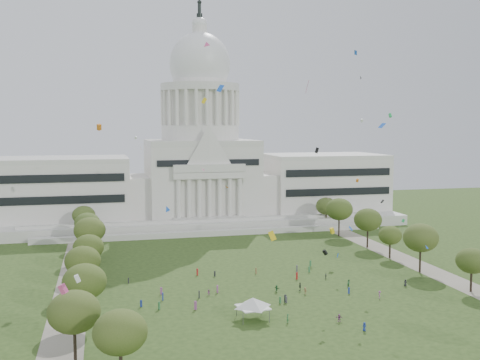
% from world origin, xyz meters
% --- Properties ---
extents(ground, '(400.00, 400.00, 0.00)m').
position_xyz_m(ground, '(0.00, 0.00, 0.00)').
color(ground, '#2B4217').
rests_on(ground, ground).
extents(capitol, '(160.00, 64.50, 91.30)m').
position_xyz_m(capitol, '(0.00, 113.59, 22.30)').
color(capitol, silver).
rests_on(capitol, ground).
extents(path_left, '(8.00, 160.00, 0.04)m').
position_xyz_m(path_left, '(-48.00, 30.00, 0.02)').
color(path_left, gray).
rests_on(path_left, ground).
extents(path_right, '(8.00, 160.00, 0.04)m').
position_xyz_m(path_right, '(48.00, 30.00, 0.02)').
color(path_right, gray).
rests_on(path_right, ground).
extents(row_tree_l_0, '(8.85, 8.85, 12.59)m').
position_xyz_m(row_tree_l_0, '(-45.26, -21.68, 8.95)').
color(row_tree_l_0, black).
rests_on(row_tree_l_0, ground).
extents(row_tree_l_1, '(8.86, 8.86, 12.59)m').
position_xyz_m(row_tree_l_1, '(-44.07, -2.96, 8.95)').
color(row_tree_l_1, black).
rests_on(row_tree_l_1, ground).
extents(row_tree_r_1, '(7.58, 7.58, 10.78)m').
position_xyz_m(row_tree_r_1, '(46.22, -1.75, 7.66)').
color(row_tree_r_1, black).
rests_on(row_tree_r_1, ground).
extents(row_tree_l_2, '(8.42, 8.42, 11.97)m').
position_xyz_m(row_tree_l_2, '(-45.04, 17.30, 8.51)').
color(row_tree_l_2, black).
rests_on(row_tree_l_2, ground).
extents(row_tree_r_2, '(9.55, 9.55, 13.58)m').
position_xyz_m(row_tree_r_2, '(44.17, 17.44, 9.66)').
color(row_tree_r_2, black).
rests_on(row_tree_r_2, ground).
extents(row_tree_l_3, '(8.12, 8.12, 11.55)m').
position_xyz_m(row_tree_l_3, '(-44.09, 33.92, 8.21)').
color(row_tree_l_3, black).
rests_on(row_tree_l_3, ground).
extents(row_tree_r_3, '(7.01, 7.01, 9.98)m').
position_xyz_m(row_tree_r_3, '(44.40, 34.48, 7.08)').
color(row_tree_r_3, black).
rests_on(row_tree_r_3, ground).
extents(row_tree_l_4, '(9.29, 9.29, 13.21)m').
position_xyz_m(row_tree_l_4, '(-44.08, 52.42, 9.39)').
color(row_tree_l_4, black).
rests_on(row_tree_l_4, ground).
extents(row_tree_r_4, '(9.19, 9.19, 13.06)m').
position_xyz_m(row_tree_r_4, '(44.76, 50.04, 9.29)').
color(row_tree_r_4, black).
rests_on(row_tree_r_4, ground).
extents(row_tree_l_5, '(8.33, 8.33, 11.85)m').
position_xyz_m(row_tree_l_5, '(-45.22, 71.01, 8.42)').
color(row_tree_l_5, black).
rests_on(row_tree_l_5, ground).
extents(row_tree_r_5, '(9.82, 9.82, 13.96)m').
position_xyz_m(row_tree_r_5, '(43.49, 70.19, 9.93)').
color(row_tree_r_5, black).
rests_on(row_tree_r_5, ground).
extents(row_tree_l_6, '(8.19, 8.19, 11.64)m').
position_xyz_m(row_tree_l_6, '(-46.87, 89.14, 8.27)').
color(row_tree_l_6, black).
rests_on(row_tree_l_6, ground).
extents(row_tree_r_6, '(8.42, 8.42, 11.97)m').
position_xyz_m(row_tree_r_6, '(45.96, 88.13, 8.51)').
color(row_tree_r_6, black).
rests_on(row_tree_r_6, ground).
extents(near_tree_0, '(8.47, 8.47, 12.04)m').
position_xyz_m(near_tree_0, '(-38.00, -32.00, 8.56)').
color(near_tree_0, black).
rests_on(near_tree_0, ground).
extents(event_tent, '(9.54, 9.54, 4.68)m').
position_xyz_m(event_tent, '(-10.31, -7.77, 3.63)').
color(event_tent, '#4C4C4C').
rests_on(event_tent, ground).
extents(person_0, '(1.00, 0.90, 1.72)m').
position_xyz_m(person_0, '(33.29, 6.38, 0.86)').
color(person_0, '#26262B').
rests_on(person_0, ground).
extents(person_2, '(1.09, 0.90, 1.94)m').
position_xyz_m(person_2, '(19.15, 9.01, 0.97)').
color(person_2, '#33723F').
rests_on(person_2, ground).
extents(person_3, '(1.06, 1.19, 1.65)m').
position_xyz_m(person_3, '(6.44, 6.09, 0.83)').
color(person_3, olive).
rests_on(person_3, ground).
extents(person_4, '(1.02, 1.34, 2.04)m').
position_xyz_m(person_4, '(6.23, 9.03, 1.02)').
color(person_4, '#26262B').
rests_on(person_4, ground).
extents(person_5, '(1.32, 1.75, 1.77)m').
position_xyz_m(person_5, '(0.31, 9.27, 0.88)').
color(person_5, '#33723F').
rests_on(person_5, ground).
extents(person_6, '(0.94, 1.03, 1.77)m').
position_xyz_m(person_6, '(9.18, -19.63, 0.89)').
color(person_6, navy).
rests_on(person_6, ground).
extents(person_7, '(0.79, 0.83, 1.84)m').
position_xyz_m(person_7, '(-3.97, -11.56, 0.92)').
color(person_7, '#33723F').
rests_on(person_7, ground).
extents(person_8, '(0.80, 0.60, 1.47)m').
position_xyz_m(person_8, '(-16.20, 10.64, 0.73)').
color(person_8, '#994C8C').
rests_on(person_8, ground).
extents(person_9, '(0.98, 1.28, 1.77)m').
position_xyz_m(person_9, '(22.16, -1.28, 0.89)').
color(person_9, '#994C8C').
rests_on(person_9, ground).
extents(person_10, '(0.52, 0.90, 1.49)m').
position_xyz_m(person_10, '(16.47, 17.42, 0.75)').
color(person_10, '#4C4C51').
rests_on(person_10, ground).
extents(person_11, '(1.64, 1.03, 1.64)m').
position_xyz_m(person_11, '(6.54, -13.55, 0.82)').
color(person_11, '#994C8C').
rests_on(person_11, ground).
extents(distant_crowd, '(59.87, 30.78, 1.94)m').
position_xyz_m(distant_crowd, '(-12.92, 14.36, 0.86)').
color(distant_crowd, '#26262B').
rests_on(distant_crowd, ground).
extents(kite_swarm, '(98.29, 108.84, 56.68)m').
position_xyz_m(kite_swarm, '(2.97, 9.66, 29.40)').
color(kite_swarm, white).
rests_on(kite_swarm, ground).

